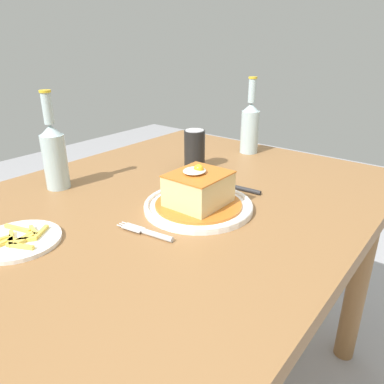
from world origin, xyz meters
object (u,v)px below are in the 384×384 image
knife (240,188)px  side_plate_fries (19,240)px  soda_can (195,149)px  beer_bottle_clear (250,125)px  main_plate (198,206)px  fork (149,233)px  beer_bottle_clear_far (54,153)px

knife → side_plate_fries: 0.56m
soda_can → side_plate_fries: bearing=-179.4°
knife → beer_bottle_clear: bearing=26.8°
main_plate → soda_can: soda_can is taller
main_plate → fork: main_plate is taller
knife → beer_bottle_clear: beer_bottle_clear is taller
beer_bottle_clear_far → side_plate_fries: 0.32m
main_plate → soda_can: 0.31m
fork → knife: same height
beer_bottle_clear → side_plate_fries: bearing=177.3°
fork → beer_bottle_clear_far: 0.40m
main_plate → beer_bottle_clear_far: (-0.13, 0.39, 0.09)m
main_plate → side_plate_fries: bearing=151.7°
fork → beer_bottle_clear: (0.67, 0.15, 0.09)m
main_plate → knife: (0.17, -0.02, -0.00)m
main_plate → beer_bottle_clear_far: beer_bottle_clear_far is taller
soda_can → beer_bottle_clear: 0.27m
beer_bottle_clear → side_plate_fries: (-0.86, 0.04, -0.09)m
soda_can → knife: bearing=-108.4°
fork → beer_bottle_clear: beer_bottle_clear is taller
beer_bottle_clear_far → knife: bearing=-54.1°
beer_bottle_clear_far → side_plate_fries: beer_bottle_clear_far is taller
soda_can → beer_bottle_clear_far: (-0.37, 0.20, 0.04)m
knife → beer_bottle_clear_far: bearing=125.9°
fork → beer_bottle_clear_far: bearing=84.4°
fork → soda_can: bearing=25.7°
main_plate → knife: 0.17m
knife → beer_bottle_clear: (0.33, 0.17, 0.09)m
soda_can → side_plate_fries: soda_can is taller
fork → side_plate_fries: (-0.19, 0.19, -0.00)m
side_plate_fries → soda_can: bearing=0.6°
beer_bottle_clear → beer_bottle_clear_far: bearing=158.9°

